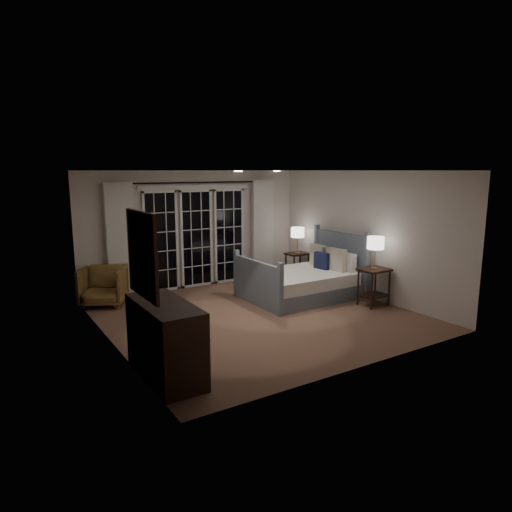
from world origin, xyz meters
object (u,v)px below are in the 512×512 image
bed (303,281)px  dresser (165,340)px  nightstand_right (297,262)px  lamp_right (298,233)px  nightstand_left (374,281)px  lamp_left (376,243)px  armchair (103,286)px

bed → dresser: (-3.65, -1.95, 0.15)m
nightstand_right → lamp_right: lamp_right is taller
dresser → nightstand_left: bearing=10.2°
lamp_right → dresser: 5.47m
lamp_left → bed: bearing=122.9°
lamp_left → lamp_right: 2.38m
dresser → nightstand_right: bearing=35.6°
armchair → lamp_left: bearing=-4.2°
bed → nightstand_right: bearing=57.6°
nightstand_left → nightstand_right: size_ratio=1.10×
nightstand_right → lamp_right: size_ratio=1.09×
nightstand_right → armchair: size_ratio=0.79×
lamp_left → lamp_right: (0.02, 2.37, -0.08)m
nightstand_right → dresser: size_ratio=0.48×
nightstand_left → dresser: (-4.40, -0.79, 0.00)m
nightstand_left → dresser: dresser is taller
lamp_left → armchair: (-4.27, 2.73, -0.82)m
lamp_right → armchair: lamp_right is taller
bed → armchair: bed is taller
nightstand_right → dresser: 5.43m
bed → nightstand_left: bed is taller
bed → lamp_right: (0.77, 1.21, 0.79)m
bed → nightstand_left: 1.39m
nightstand_left → lamp_left: (0.00, -0.00, 0.72)m
bed → lamp_right: 1.64m
lamp_left → nightstand_right: bearing=89.6°
bed → lamp_left: bearing=-57.1°
lamp_right → dresser: bearing=-144.4°
lamp_right → nightstand_right: bearing=26.6°
lamp_right → dresser: size_ratio=0.44×
armchair → lamp_right: bearing=23.7°
bed → nightstand_right: bed is taller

